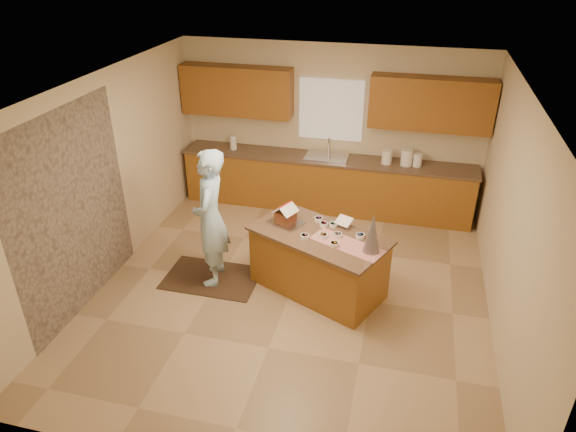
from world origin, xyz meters
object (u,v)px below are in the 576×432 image
(island_base, at_px, (318,263))
(gingerbread_house, at_px, (286,215))
(boy, at_px, (210,218))
(tinsel_tree, at_px, (372,233))

(island_base, xyz_separation_m, gingerbread_house, (-0.48, 0.17, 0.56))
(boy, bearing_deg, island_base, 83.57)
(tinsel_tree, height_order, boy, boy)
(tinsel_tree, xyz_separation_m, boy, (-2.08, 0.14, -0.15))
(tinsel_tree, height_order, gingerbread_house, tinsel_tree)
(tinsel_tree, bearing_deg, boy, 176.16)
(island_base, relative_size, tinsel_tree, 3.27)
(tinsel_tree, distance_m, gingerbread_house, 1.23)
(boy, distance_m, gingerbread_house, 0.97)
(island_base, distance_m, gingerbread_house, 0.75)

